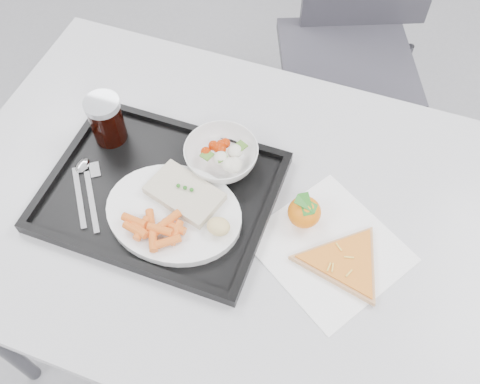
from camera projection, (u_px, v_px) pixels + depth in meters
The scene contains 15 objects.
room at pixel (89, 65), 0.37m from camera, with size 6.04×7.04×2.84m.
table at pixel (239, 224), 1.13m from camera, with size 1.20×0.80×0.75m.
chair at pixel (358, 27), 1.69m from camera, with size 0.55×0.56×0.93m.
tray at pixel (161, 192), 1.08m from camera, with size 0.45×0.35×0.03m.
dinner_plate at pixel (174, 213), 1.04m from camera, with size 0.27×0.27×0.02m.
fish_fillet at pixel (185, 193), 1.04m from camera, with size 0.16×0.12×0.03m.
bread_roll at pixel (219, 226), 0.99m from camera, with size 0.05×0.05×0.03m.
salad_bowl at pixel (221, 156), 1.10m from camera, with size 0.15×0.15×0.05m.
cola_glass at pixel (106, 119), 1.11m from camera, with size 0.07×0.07×0.11m.
cutlery at pixel (86, 185), 1.08m from camera, with size 0.13×0.16×0.01m.
napkin at pixel (329, 249), 1.02m from camera, with size 0.34×0.34×0.00m.
tangerine at pixel (304, 212), 1.03m from camera, with size 0.07×0.07×0.07m.
pizza_slice at pixel (345, 262), 0.99m from camera, with size 0.26×0.26×0.02m.
carrot_pile at pixel (155, 229), 0.99m from camera, with size 0.12×0.10×0.03m.
salad_contents at pixel (226, 156), 1.08m from camera, with size 0.09×0.08×0.03m.
Camera 1 is at (0.20, -0.23, 1.66)m, focal length 40.00 mm.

